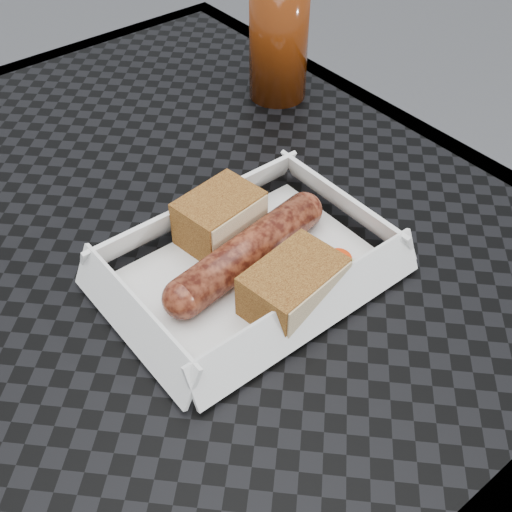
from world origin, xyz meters
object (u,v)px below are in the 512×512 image
Objects in this scene: patio_table at (118,297)px; bratwurst at (248,251)px; food_tray at (249,272)px; drink_glass at (279,35)px.

patio_table is 4.23× the size of bratwurst.
food_tray is at bearing -55.53° from patio_table.
food_tray is 1.41× the size of drink_glass.
drink_glass is (0.30, 0.11, 0.15)m from patio_table.
patio_table is 3.64× the size of food_tray.
bratwurst is at bearing 60.36° from food_tray.
drink_glass is at bearing 19.70° from patio_table.
drink_glass is (0.22, 0.22, 0.06)m from bratwurst.
bratwurst is 0.32m from drink_glass.
patio_table is at bearing -160.30° from drink_glass.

